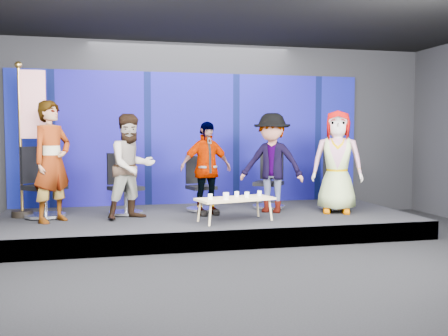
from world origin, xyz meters
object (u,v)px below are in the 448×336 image
(panelist_b, at_px, (132,167))
(mug_b, at_px, (226,196))
(chair_c, at_px, (200,193))
(coffee_table, at_px, (235,200))
(panelist_a, at_px, (52,162))
(panelist_e, at_px, (337,162))
(chair_b, at_px, (124,194))
(mug_e, at_px, (259,193))
(flag_stand, at_px, (28,135))
(chair_a, at_px, (42,194))
(chair_e, at_px, (335,189))
(mug_d, at_px, (247,195))
(panelist_d, at_px, (272,163))
(panelist_c, at_px, (206,168))
(chair_d, at_px, (269,189))
(mug_c, at_px, (237,194))
(mug_a, at_px, (210,197))

(panelist_b, distance_m, mug_b, 1.66)
(chair_c, xyz_separation_m, coffee_table, (0.35, -1.23, 0.02))
(panelist_a, xyz_separation_m, panelist_e, (4.80, -0.14, -0.06))
(chair_b, height_order, chair_c, chair_b)
(panelist_b, distance_m, mug_e, 2.14)
(panelist_b, bearing_deg, flag_stand, 134.15)
(chair_a, distance_m, chair_e, 5.21)
(panelist_e, bearing_deg, panelist_a, -157.50)
(coffee_table, relative_size, mug_e, 15.52)
(panelist_e, relative_size, mug_d, 20.37)
(panelist_b, height_order, mug_e, panelist_b)
(panelist_e, relative_size, mug_b, 16.57)
(panelist_e, height_order, coffee_table, panelist_e)
(chair_b, distance_m, chair_e, 3.87)
(chair_e, height_order, flag_stand, flag_stand)
(panelist_d, relative_size, mug_e, 20.80)
(chair_c, bearing_deg, panelist_b, -167.96)
(panelist_b, height_order, chair_c, panelist_b)
(panelist_c, bearing_deg, mug_e, -50.80)
(chair_d, distance_m, mug_e, 1.22)
(panelist_d, distance_m, mug_d, 1.11)
(chair_d, relative_size, mug_b, 9.97)
(chair_a, relative_size, chair_d, 1.09)
(panelist_d, bearing_deg, panelist_e, 16.70)
(chair_e, height_order, mug_c, chair_e)
(panelist_a, bearing_deg, panelist_b, -46.14)
(mug_b, xyz_separation_m, mug_e, (0.64, 0.32, -0.01))
(panelist_a, xyz_separation_m, mug_a, (2.40, -0.69, -0.54))
(panelist_e, xyz_separation_m, mug_e, (-1.52, -0.31, -0.48))
(panelist_a, relative_size, mug_c, 21.86)
(panelist_b, xyz_separation_m, panelist_d, (2.45, 0.15, 0.02))
(mug_e, bearing_deg, mug_d, -150.35)
(coffee_table, relative_size, mug_d, 14.80)
(mug_d, bearing_deg, panelist_b, 161.27)
(mug_b, distance_m, flag_stand, 3.49)
(panelist_b, height_order, mug_c, panelist_b)
(panelist_a, height_order, mug_a, panelist_a)
(coffee_table, height_order, flag_stand, flag_stand)
(chair_a, height_order, mug_a, chair_a)
(mug_a, xyz_separation_m, mug_c, (0.48, 0.21, 0.00))
(coffee_table, distance_m, mug_e, 0.48)
(panelist_a, xyz_separation_m, mug_b, (2.64, -0.77, -0.53))
(chair_c, bearing_deg, mug_b, -97.90)
(coffee_table, bearing_deg, chair_d, 51.97)
(coffee_table, relative_size, flag_stand, 0.51)
(panelist_d, height_order, chair_e, panelist_d)
(panelist_b, xyz_separation_m, mug_b, (1.40, -0.78, -0.43))
(panelist_b, bearing_deg, mug_c, -43.50)
(panelist_e, relative_size, mug_a, 21.24)
(mug_c, bearing_deg, chair_d, 50.96)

